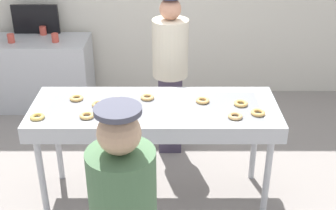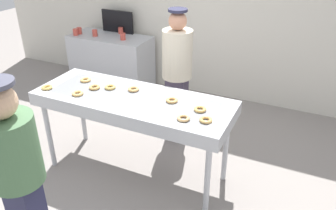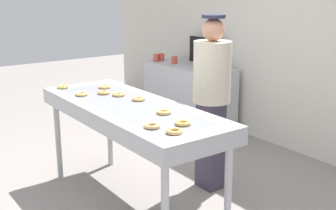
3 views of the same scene
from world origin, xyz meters
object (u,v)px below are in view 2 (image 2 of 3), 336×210
Objects in this scene: glazed_donut_1 at (183,118)px; glazed_donut_6 at (78,93)px; glazed_donut_5 at (110,87)px; paper_cup_0 at (121,31)px; glazed_donut_7 at (85,80)px; paper_cup_1 at (95,33)px; glazed_donut_3 at (94,87)px; glazed_donut_2 at (133,89)px; customer_waiting at (17,170)px; worker_baker at (177,70)px; glazed_donut_4 at (200,109)px; glazed_donut_0 at (47,87)px; fryer_conveyor at (133,104)px; paper_cup_4 at (123,37)px; glazed_donut_9 at (206,120)px; menu_display at (117,22)px; prep_counter at (112,61)px; paper_cup_3 at (79,31)px; paper_cup_2 at (76,32)px; glazed_donut_8 at (172,100)px.

glazed_donut_6 is (-1.18, 0.01, 0.00)m from glazed_donut_1.
glazed_donut_5 is 1.11× the size of paper_cup_0.
glazed_donut_7 reaches higher than paper_cup_1.
glazed_donut_3 is 1.11× the size of paper_cup_1.
glazed_donut_2 is at bearing 19.06° from glazed_donut_3.
glazed_donut_6 is at bearing 119.67° from customer_waiting.
glazed_donut_2 and glazed_donut_5 have the same top height.
worker_baker is (0.67, 1.02, 0.00)m from glazed_donut_6.
glazed_donut_1 is 1.00× the size of glazed_donut_7.
glazed_donut_1 and glazed_donut_4 have the same top height.
glazed_donut_0 is at bearing -157.85° from glazed_donut_2.
glazed_donut_1 is at bearing 67.43° from customer_waiting.
glazed_donut_5 is at bearing 166.82° from fryer_conveyor.
customer_waiting is 15.72× the size of paper_cup_4.
glazed_donut_0 is at bearing -81.11° from paper_cup_4.
glazed_donut_9 is at bearing -54.73° from glazed_donut_4.
paper_cup_0 and paper_cup_1 have the same top height.
glazed_donut_4 is 0.20× the size of menu_display.
glazed_donut_7 is 1.80m from paper_cup_4.
glazed_donut_1 is 0.20m from glazed_donut_9.
paper_cup_3 reaches higher than prep_counter.
glazed_donut_4 is 0.20m from glazed_donut_9.
fryer_conveyor is 19.65× the size of paper_cup_0.
paper_cup_2 and paper_cup_3 have the same top height.
glazed_donut_8 reaches higher than paper_cup_2.
glazed_donut_2 reaches higher than paper_cup_1.
paper_cup_4 is at bearing -47.63° from menu_display.
glazed_donut_1 is (0.65, -0.20, 0.09)m from fryer_conveyor.
glazed_donut_8 is at bearing -43.12° from prep_counter.
paper_cup_3 is at bearing 129.83° from glazed_donut_7.
paper_cup_0 is (-1.39, 1.97, -0.04)m from glazed_donut_2.
prep_counter is 12.87× the size of paper_cup_2.
glazed_donut_9 is at bearing -10.85° from glazed_donut_5.
glazed_donut_6 is at bearing -58.41° from paper_cup_1.
glazed_donut_8 is 1.11× the size of paper_cup_3.
glazed_donut_1 is 2.77m from paper_cup_4.
glazed_donut_1 is at bearing -47.69° from paper_cup_0.
glazed_donut_6 is at bearing -70.69° from paper_cup_4.
glazed_donut_1 is at bearing -0.37° from glazed_donut_6.
glazed_donut_1 is 3.12m from paper_cup_0.
menu_display is at bearing 113.14° from glazed_donut_7.
fryer_conveyor is at bearing -55.34° from paper_cup_0.
customer_waiting is 2.86× the size of menu_display.
worker_baker is 2.15m from menu_display.
paper_cup_0 is 1.00× the size of paper_cup_2.
glazed_donut_2 is 0.61m from glazed_donut_7.
paper_cup_3 is (-2.21, 0.99, -0.04)m from worker_baker.
glazed_donut_4 is at bearing 114.10° from worker_baker.
glazed_donut_4 is at bearing 9.61° from glazed_donut_6.
glazed_donut_4 and glazed_donut_7 have the same top height.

